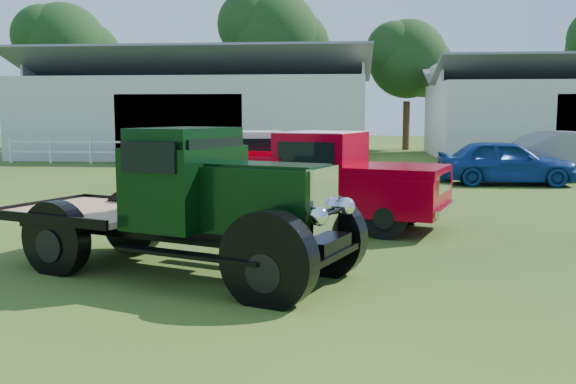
# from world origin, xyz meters

# --- Properties ---
(ground) EXTENTS (120.00, 120.00, 0.00)m
(ground) POSITION_xyz_m (0.00, 0.00, 0.00)
(ground) COLOR #263A14
(shed_left) EXTENTS (18.80, 10.20, 5.60)m
(shed_left) POSITION_xyz_m (-7.00, 26.00, 2.80)
(shed_left) COLOR #B9B9B9
(shed_left) RESTS_ON ground
(fence_rail) EXTENTS (14.20, 0.16, 1.20)m
(fence_rail) POSITION_xyz_m (-8.00, 20.00, 0.60)
(fence_rail) COLOR white
(fence_rail) RESTS_ON ground
(tree_a) EXTENTS (6.30, 6.30, 10.50)m
(tree_a) POSITION_xyz_m (-18.00, 33.00, 5.25)
(tree_a) COLOR black
(tree_a) RESTS_ON ground
(tree_b) EXTENTS (6.90, 6.90, 11.50)m
(tree_b) POSITION_xyz_m (-4.00, 34.00, 5.75)
(tree_b) COLOR black
(tree_b) RESTS_ON ground
(tree_c) EXTENTS (5.40, 5.40, 9.00)m
(tree_c) POSITION_xyz_m (5.00, 33.00, 4.50)
(tree_c) COLOR black
(tree_c) RESTS_ON ground
(vintage_flatbed) EXTENTS (5.89, 4.01, 2.17)m
(vintage_flatbed) POSITION_xyz_m (-1.26, -0.35, 1.09)
(vintage_flatbed) COLOR black
(vintage_flatbed) RESTS_ON ground
(red_pickup) EXTENTS (5.92, 3.75, 2.02)m
(red_pickup) POSITION_xyz_m (0.56, 3.97, 1.01)
(red_pickup) COLOR #A70014
(red_pickup) RESTS_ON ground
(white_pickup) EXTENTS (5.32, 2.85, 1.85)m
(white_pickup) POSITION_xyz_m (-1.35, 7.75, 0.93)
(white_pickup) COLOR beige
(white_pickup) RESTS_ON ground
(misc_car_blue) EXTENTS (4.51, 1.86, 1.53)m
(misc_car_blue) POSITION_xyz_m (6.46, 12.38, 0.76)
(misc_car_blue) COLOR navy
(misc_car_blue) RESTS_ON ground
(misc_car_grey) EXTENTS (5.53, 2.92, 1.73)m
(misc_car_grey) POSITION_xyz_m (9.41, 14.39, 0.87)
(misc_car_grey) COLOR slate
(misc_car_grey) RESTS_ON ground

